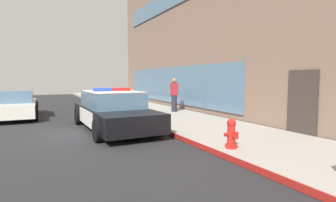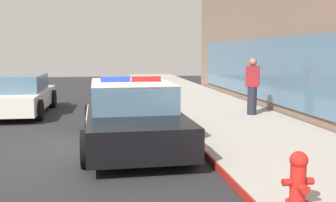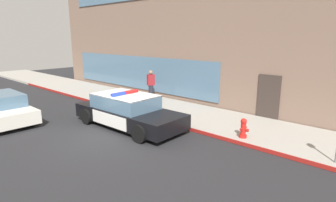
% 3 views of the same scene
% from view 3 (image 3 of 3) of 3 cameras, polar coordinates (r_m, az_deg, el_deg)
% --- Properties ---
extents(ground, '(48.00, 48.00, 0.00)m').
position_cam_3_polar(ground, '(10.98, -10.77, -7.01)').
color(ground, '#262628').
extents(sidewalk, '(48.00, 3.44, 0.15)m').
position_cam_3_polar(sidewalk, '(13.67, 3.08, -2.41)').
color(sidewalk, '#A39E93').
rests_on(sidewalk, ground).
extents(curb_red_paint, '(28.80, 0.04, 0.14)m').
position_cam_3_polar(curb_red_paint, '(12.43, -2.02, -4.00)').
color(curb_red_paint, maroon).
rests_on(curb_red_paint, ground).
extents(storefront_building, '(21.39, 9.89, 9.03)m').
position_cam_3_polar(storefront_building, '(20.28, 9.09, 15.19)').
color(storefront_building, '#7A6051').
rests_on(storefront_building, ground).
extents(police_cruiser, '(5.13, 2.25, 1.49)m').
position_cam_3_polar(police_cruiser, '(11.79, -8.30, -2.04)').
color(police_cruiser, black).
rests_on(police_cruiser, ground).
extents(fire_hydrant, '(0.34, 0.39, 0.73)m').
position_cam_3_polar(fire_hydrant, '(10.42, 15.30, -5.45)').
color(fire_hydrant, red).
rests_on(fire_hydrant, sidewalk).
extents(car_far_lane, '(4.34, 2.08, 1.29)m').
position_cam_3_polar(car_far_lane, '(14.39, -31.37, -1.28)').
color(car_far_lane, silver).
rests_on(car_far_lane, ground).
extents(pedestrian_on_sidewalk, '(0.40, 0.47, 1.71)m').
position_cam_3_polar(pedestrian_on_sidewalk, '(16.03, -3.55, 3.33)').
color(pedestrian_on_sidewalk, '#23232D').
rests_on(pedestrian_on_sidewalk, sidewalk).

